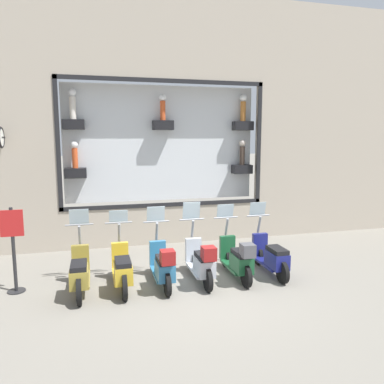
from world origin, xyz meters
TOP-DOWN VIEW (x-y plane):
  - ground_plane at (0.00, 0.00)m, footprint 120.00×120.00m
  - building_facade at (3.60, 0.00)m, footprint 1.20×36.00m
  - scooter_navy_0 at (0.25, -1.91)m, footprint 1.80×0.61m
  - scooter_green_1 at (0.18, -1.05)m, footprint 1.80×0.60m
  - scooter_silver_2 at (0.19, -0.19)m, footprint 1.80×0.61m
  - scooter_teal_3 at (0.18, 0.67)m, footprint 1.80×0.60m
  - scooter_yellow_4 at (0.25, 1.53)m, footprint 1.81×0.60m
  - scooter_olive_5 at (0.25, 2.40)m, footprint 1.81×0.61m
  - shop_sign_post at (0.68, 3.70)m, footprint 0.36×0.45m

SIDE VIEW (x-z plane):
  - ground_plane at x=0.00m, z-range 0.00..0.00m
  - scooter_navy_0 at x=0.25m, z-range -0.37..1.23m
  - scooter_yellow_4 at x=0.25m, z-range -0.34..1.22m
  - scooter_olive_5 at x=0.25m, z-range -0.37..1.26m
  - scooter_teal_3 at x=0.18m, z-range -0.33..1.27m
  - scooter_green_1 at x=0.18m, z-range -0.32..1.26m
  - scooter_silver_2 at x=0.19m, z-range -0.36..1.31m
  - shop_sign_post at x=0.68m, z-range 0.08..1.87m
  - building_facade at x=3.60m, z-range 0.05..7.34m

